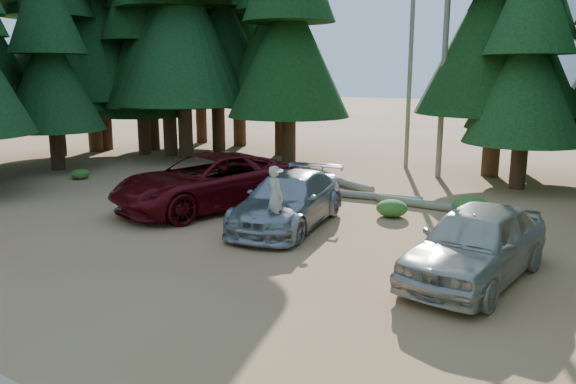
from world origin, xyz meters
name	(u,v)px	position (x,y,z in m)	size (l,w,h in m)	color
ground	(198,275)	(0.00, 0.00, 0.00)	(160.00, 160.00, 0.00)	#955E3F
forest_belt_north	(423,173)	(0.00, 15.00, 0.00)	(36.00, 7.00, 22.00)	black
snag_front	(446,32)	(0.80, 14.50, 6.00)	(0.24, 0.24, 12.00)	#736E5C
snag_back	(411,58)	(-1.20, 16.00, 5.00)	(0.20, 0.20, 10.00)	#736E5C
mountain_peak	(573,15)	(-2.59, 88.23, 12.71)	(48.00, 50.00, 28.00)	gray
red_pickup	(208,181)	(-3.87, 4.97, 0.89)	(2.97, 6.44, 1.79)	#58070D
silver_minivan_center	(288,200)	(-0.49, 4.54, 0.76)	(2.13, 5.23, 1.52)	#979A9F
silver_minivan_right	(476,243)	(5.23, 3.02, 0.82)	(1.94, 4.81, 1.64)	#B2AE9E
frisbee_player	(275,196)	(0.18, 2.82, 1.29)	(0.69, 0.59, 1.61)	beige
log_left	(369,196)	(0.12, 8.90, 0.13)	(0.26, 0.26, 3.70)	#736E5C
log_mid	(339,182)	(-1.88, 10.50, 0.16)	(0.32, 0.32, 3.84)	#736E5C
log_right	(439,206)	(2.68, 8.70, 0.14)	(0.28, 0.28, 4.34)	#736E5C
shrub_far_left	(216,168)	(-7.69, 9.97, 0.25)	(0.89, 0.89, 0.49)	#2A651E
shrub_left	(276,186)	(-3.34, 8.19, 0.25)	(0.89, 0.89, 0.49)	#2A651E
shrub_center_left	(281,199)	(-1.90, 6.28, 0.30)	(1.08, 1.08, 0.59)	#2A651E
shrub_center_right	(470,206)	(3.70, 8.54, 0.31)	(1.13, 1.13, 0.62)	#2A651E
shrub_right	(392,208)	(1.67, 7.14, 0.27)	(0.97, 0.97, 0.53)	#2A651E
shrub_edge_west	(80,174)	(-11.77, 6.04, 0.21)	(0.75, 0.75, 0.41)	#2A651E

